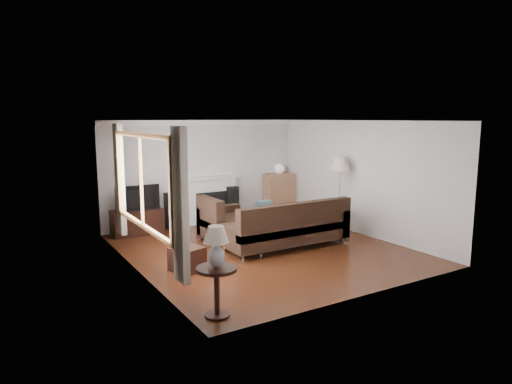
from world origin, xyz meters
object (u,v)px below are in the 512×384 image
coffee_table (240,222)px  floor_lamp (340,194)px  bookshelf (279,194)px  tv_stand (137,222)px  side_table (217,292)px  sectional_sofa (285,225)px

coffee_table → floor_lamp: bearing=-12.8°
bookshelf → coffee_table: bookshelf is taller
tv_stand → coffee_table: (2.07, -0.94, -0.06)m
tv_stand → side_table: bearing=-94.7°
floor_lamp → side_table: floor_lamp is taller
coffee_table → floor_lamp: size_ratio=0.65×
tv_stand → sectional_sofa: sectional_sofa is taller
tv_stand → sectional_sofa: bearing=-49.2°
bookshelf → side_table: bearing=-131.3°
floor_lamp → side_table: bearing=-149.2°
sectional_sofa → coffee_table: (-0.14, 1.61, -0.23)m
coffee_table → side_table: (-2.46, -3.80, 0.11)m
bookshelf → sectional_sofa: 3.08m
tv_stand → coffee_table: bearing=-24.5°
tv_stand → floor_lamp: floor_lamp is taller
sectional_sofa → tv_stand: bearing=130.8°
bookshelf → coffee_table: 2.05m
tv_stand → bookshelf: 3.84m
bookshelf → floor_lamp: bearing=-86.0°
sectional_sofa → floor_lamp: size_ratio=1.62×
coffee_table → side_table: side_table is taller
tv_stand → floor_lamp: 4.56m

